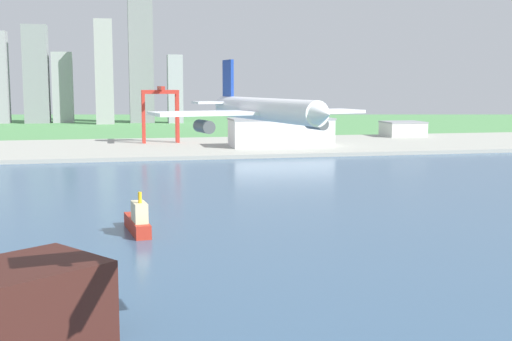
# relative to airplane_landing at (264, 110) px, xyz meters

# --- Properties ---
(ground_plane) EXTENTS (2400.00, 2400.00, 0.00)m
(ground_plane) POSITION_rel_airplane_landing_xyz_m (26.89, 176.01, -40.74)
(ground_plane) COLOR #508D50
(water_bay) EXTENTS (840.00, 360.00, 0.15)m
(water_bay) POSITION_rel_airplane_landing_xyz_m (26.89, 116.01, -40.67)
(water_bay) COLOR #385675
(water_bay) RESTS_ON ground
(industrial_pier) EXTENTS (840.00, 140.00, 2.50)m
(industrial_pier) POSITION_rel_airplane_landing_xyz_m (26.89, 366.01, -39.49)
(industrial_pier) COLOR #A1A297
(industrial_pier) RESTS_ON ground
(airplane_landing) EXTENTS (33.15, 37.18, 10.94)m
(airplane_landing) POSITION_rel_airplane_landing_xyz_m (0.00, 0.00, 0.00)
(airplane_landing) COLOR white
(tugboat_small) EXTENTS (7.46, 24.25, 13.19)m
(tugboat_small) POSITION_rel_airplane_landing_xyz_m (-15.27, 104.10, -37.01)
(tugboat_small) COLOR #B22D1E
(tugboat_small) RESTS_ON water_bay
(port_crane_red) EXTENTS (26.67, 42.28, 40.83)m
(port_crane_red) POSITION_rel_airplane_landing_xyz_m (11.74, 390.77, -8.64)
(port_crane_red) COLOR #B72D23
(port_crane_red) RESTS_ON industrial_pier
(warehouse_main) EXTENTS (70.04, 28.67, 19.38)m
(warehouse_main) POSITION_rel_airplane_landing_xyz_m (90.19, 346.78, -28.53)
(warehouse_main) COLOR white
(warehouse_main) RESTS_ON industrial_pier
(warehouse_annex) EXTENTS (31.49, 28.18, 12.21)m
(warehouse_annex) POSITION_rel_airplane_landing_xyz_m (209.72, 412.63, -32.12)
(warehouse_annex) COLOR silver
(warehouse_annex) RESTS_ON industrial_pier
(distant_skyline) EXTENTS (217.50, 62.49, 149.23)m
(distant_skyline) POSITION_rel_airplane_landing_xyz_m (-56.43, 708.49, 17.50)
(distant_skyline) COLOR #94919A
(distant_skyline) RESTS_ON ground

